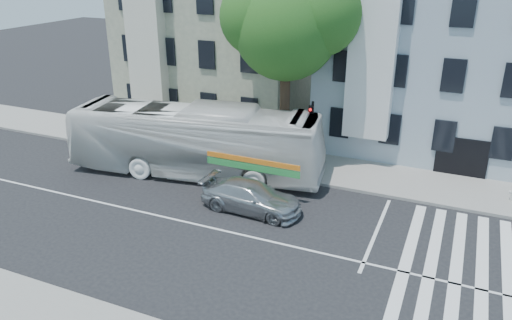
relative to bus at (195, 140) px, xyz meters
The scene contains 9 objects.
ground 6.38m from the bus, 53.20° to the right, with size 120.00×120.00×0.00m, color black.
sidewalk_far 5.13m from the bus, 40.47° to the left, with size 80.00×4.00×0.15m, color gray.
building_left 11.25m from the bus, 108.31° to the left, with size 12.00×10.00×11.00m, color gray.
building_right 15.13m from the bus, 43.52° to the left, with size 12.00×10.00×11.00m, color #9BAFB9.
street_tree 7.99m from the bus, 46.06° to the left, with size 7.30×5.90×11.10m.
bus is the anchor object (origin of this frame).
sedan 5.33m from the bus, 31.24° to the right, with size 4.77×1.94×1.38m, color #B2B5B9.
hedge 2.05m from the bus, 109.27° to the left, with size 8.50×0.84×0.70m, color #26621F, non-canonical shape.
traffic_signal 6.12m from the bus, 21.57° to the left, with size 0.42×0.52×4.05m.
Camera 1 is at (9.18, -16.55, 11.00)m, focal length 35.00 mm.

